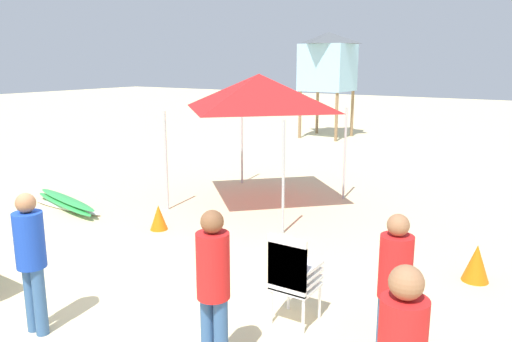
{
  "coord_description": "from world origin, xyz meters",
  "views": [
    {
      "loc": [
        4.98,
        -3.5,
        3.01
      ],
      "look_at": [
        0.47,
        3.55,
        1.18
      ],
      "focal_mm": 35.27,
      "sensor_mm": 36.0,
      "label": 1
    }
  ],
  "objects_px": {
    "lifeguard_tower": "(328,62)",
    "traffic_cone_near": "(476,263)",
    "lifeguard_near_left": "(31,255)",
    "lifeguard_near_center": "(213,283)",
    "stacked_plastic_chairs": "(292,272)",
    "popup_canopy": "(259,92)",
    "traffic_cone_far": "(159,217)",
    "surfboard_pile": "(66,203)",
    "lifeguard_far_right": "(395,283)"
  },
  "relations": [
    {
      "from": "lifeguard_tower",
      "to": "traffic_cone_far",
      "type": "relative_size",
      "value": 8.89
    },
    {
      "from": "lifeguard_far_right",
      "to": "traffic_cone_far",
      "type": "height_order",
      "value": "lifeguard_far_right"
    },
    {
      "from": "stacked_plastic_chairs",
      "to": "popup_canopy",
      "type": "distance_m",
      "value": 5.37
    },
    {
      "from": "lifeguard_tower",
      "to": "stacked_plastic_chairs",
      "type": "bearing_deg",
      "value": -66.61
    },
    {
      "from": "lifeguard_near_center",
      "to": "traffic_cone_far",
      "type": "xyz_separation_m",
      "value": [
        -3.48,
        2.9,
        -0.73
      ]
    },
    {
      "from": "popup_canopy",
      "to": "traffic_cone_far",
      "type": "xyz_separation_m",
      "value": [
        -0.63,
        -2.42,
        -2.16
      ]
    },
    {
      "from": "surfboard_pile",
      "to": "traffic_cone_near",
      "type": "bearing_deg",
      "value": 6.23
    },
    {
      "from": "lifeguard_near_center",
      "to": "traffic_cone_near",
      "type": "bearing_deg",
      "value": 64.17
    },
    {
      "from": "lifeguard_far_right",
      "to": "stacked_plastic_chairs",
      "type": "bearing_deg",
      "value": 168.87
    },
    {
      "from": "lifeguard_near_left",
      "to": "lifeguard_near_center",
      "type": "relative_size",
      "value": 0.97
    },
    {
      "from": "surfboard_pile",
      "to": "lifeguard_near_center",
      "type": "relative_size",
      "value": 1.45
    },
    {
      "from": "surfboard_pile",
      "to": "lifeguard_far_right",
      "type": "height_order",
      "value": "lifeguard_far_right"
    },
    {
      "from": "traffic_cone_far",
      "to": "surfboard_pile",
      "type": "bearing_deg",
      "value": -178.01
    },
    {
      "from": "lifeguard_near_left",
      "to": "popup_canopy",
      "type": "distance_m",
      "value": 6.01
    },
    {
      "from": "lifeguard_tower",
      "to": "lifeguard_near_left",
      "type": "bearing_deg",
      "value": -76.87
    },
    {
      "from": "lifeguard_near_center",
      "to": "lifeguard_tower",
      "type": "height_order",
      "value": "lifeguard_tower"
    },
    {
      "from": "lifeguard_tower",
      "to": "lifeguard_far_right",
      "type": "bearing_deg",
      "value": -62.79
    },
    {
      "from": "traffic_cone_near",
      "to": "traffic_cone_far",
      "type": "bearing_deg",
      "value": -171.75
    },
    {
      "from": "lifeguard_near_left",
      "to": "traffic_cone_near",
      "type": "bearing_deg",
      "value": 46.41
    },
    {
      "from": "lifeguard_near_center",
      "to": "traffic_cone_near",
      "type": "xyz_separation_m",
      "value": [
        1.78,
        3.67,
        -0.7
      ]
    },
    {
      "from": "surfboard_pile",
      "to": "popup_canopy",
      "type": "xyz_separation_m",
      "value": [
        3.16,
        2.5,
        2.26
      ]
    },
    {
      "from": "surfboard_pile",
      "to": "lifeguard_far_right",
      "type": "bearing_deg",
      "value": -13.76
    },
    {
      "from": "lifeguard_near_left",
      "to": "traffic_cone_near",
      "type": "relative_size",
      "value": 3.08
    },
    {
      "from": "traffic_cone_near",
      "to": "lifeguard_tower",
      "type": "bearing_deg",
      "value": 123.68
    },
    {
      "from": "stacked_plastic_chairs",
      "to": "traffic_cone_far",
      "type": "distance_m",
      "value": 4.05
    },
    {
      "from": "surfboard_pile",
      "to": "popup_canopy",
      "type": "height_order",
      "value": "popup_canopy"
    },
    {
      "from": "stacked_plastic_chairs",
      "to": "lifeguard_near_left",
      "type": "bearing_deg",
      "value": -143.94
    },
    {
      "from": "popup_canopy",
      "to": "lifeguard_tower",
      "type": "distance_m",
      "value": 10.09
    },
    {
      "from": "surfboard_pile",
      "to": "lifeguard_near_left",
      "type": "distance_m",
      "value": 5.13
    },
    {
      "from": "lifeguard_far_right",
      "to": "lifeguard_near_left",
      "type": "bearing_deg",
      "value": -157.88
    },
    {
      "from": "traffic_cone_far",
      "to": "popup_canopy",
      "type": "bearing_deg",
      "value": 75.36
    },
    {
      "from": "popup_canopy",
      "to": "traffic_cone_far",
      "type": "relative_size",
      "value": 6.04
    },
    {
      "from": "surfboard_pile",
      "to": "traffic_cone_near",
      "type": "height_order",
      "value": "traffic_cone_near"
    },
    {
      "from": "surfboard_pile",
      "to": "lifeguard_near_left",
      "type": "relative_size",
      "value": 1.49
    },
    {
      "from": "lifeguard_near_center",
      "to": "popup_canopy",
      "type": "relative_size",
      "value": 0.6
    },
    {
      "from": "popup_canopy",
      "to": "lifeguard_tower",
      "type": "xyz_separation_m",
      "value": [
        -2.91,
        9.65,
        0.59
      ]
    },
    {
      "from": "lifeguard_near_center",
      "to": "lifeguard_far_right",
      "type": "distance_m",
      "value": 1.74
    },
    {
      "from": "lifeguard_tower",
      "to": "traffic_cone_far",
      "type": "distance_m",
      "value": 12.58
    },
    {
      "from": "popup_canopy",
      "to": "lifeguard_far_right",
      "type": "bearing_deg",
      "value": -45.33
    },
    {
      "from": "stacked_plastic_chairs",
      "to": "traffic_cone_far",
      "type": "relative_size",
      "value": 2.41
    },
    {
      "from": "stacked_plastic_chairs",
      "to": "lifeguard_far_right",
      "type": "bearing_deg",
      "value": -11.13
    },
    {
      "from": "lifeguard_far_right",
      "to": "lifeguard_tower",
      "type": "distance_m",
      "value": 15.85
    },
    {
      "from": "lifeguard_tower",
      "to": "traffic_cone_near",
      "type": "bearing_deg",
      "value": -56.32
    },
    {
      "from": "lifeguard_near_center",
      "to": "traffic_cone_near",
      "type": "distance_m",
      "value": 4.13
    },
    {
      "from": "surfboard_pile",
      "to": "lifeguard_tower",
      "type": "bearing_deg",
      "value": 88.79
    },
    {
      "from": "lifeguard_near_left",
      "to": "lifeguard_far_right",
      "type": "bearing_deg",
      "value": 22.12
    },
    {
      "from": "stacked_plastic_chairs",
      "to": "lifeguard_far_right",
      "type": "distance_m",
      "value": 1.3
    },
    {
      "from": "stacked_plastic_chairs",
      "to": "lifeguard_near_left",
      "type": "xyz_separation_m",
      "value": [
        -2.34,
        -1.7,
        0.28
      ]
    },
    {
      "from": "stacked_plastic_chairs",
      "to": "surfboard_pile",
      "type": "xyz_separation_m",
      "value": [
        -6.2,
        1.58,
        -0.52
      ]
    },
    {
      "from": "stacked_plastic_chairs",
      "to": "lifeguard_far_right",
      "type": "xyz_separation_m",
      "value": [
        1.25,
        -0.25,
        0.27
      ]
    }
  ]
}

